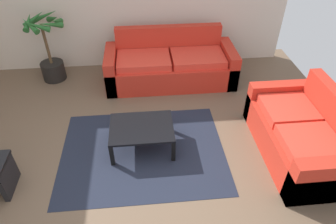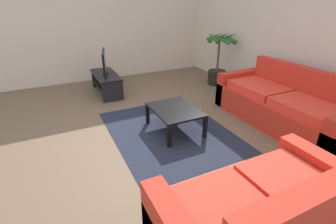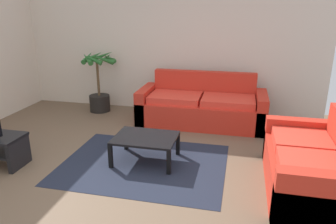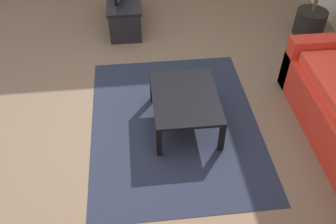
# 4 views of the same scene
# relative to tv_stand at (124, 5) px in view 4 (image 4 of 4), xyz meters

# --- Properties ---
(ground_plane) EXTENTS (6.60, 6.60, 0.00)m
(ground_plane) POSITION_rel_tv_stand_xyz_m (1.89, -0.06, -0.28)
(ground_plane) COLOR brown
(tv_stand) EXTENTS (1.10, 0.45, 0.42)m
(tv_stand) POSITION_rel_tv_stand_xyz_m (0.00, 0.00, 0.00)
(tv_stand) COLOR black
(tv_stand) RESTS_ON ground
(coffee_table) EXTENTS (0.84, 0.64, 0.36)m
(coffee_table) POSITION_rel_tv_stand_xyz_m (2.10, 0.55, 0.04)
(coffee_table) COLOR black
(coffee_table) RESTS_ON ground
(area_rug) EXTENTS (2.20, 1.70, 0.01)m
(area_rug) POSITION_rel_tv_stand_xyz_m (2.10, 0.45, -0.28)
(area_rug) COLOR #1E2333
(area_rug) RESTS_ON ground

